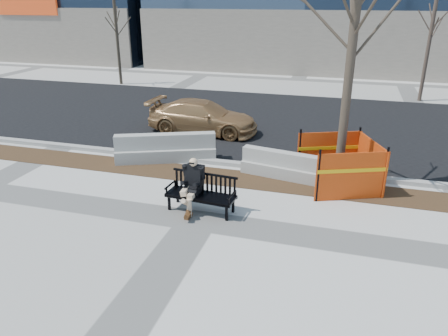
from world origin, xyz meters
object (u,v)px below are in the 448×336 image
(tree_fence, at_px, (337,186))
(jersey_barrier_left, at_px, (166,161))
(sedan, at_px, (203,132))
(jersey_barrier_right, at_px, (287,178))
(seated_man, at_px, (193,208))
(bench, at_px, (201,211))

(tree_fence, height_order, jersey_barrier_left, tree_fence)
(tree_fence, distance_m, sedan, 6.27)
(sedan, height_order, jersey_barrier_right, sedan)
(seated_man, relative_size, jersey_barrier_left, 0.41)
(tree_fence, bearing_deg, jersey_barrier_left, 174.88)
(bench, relative_size, sedan, 0.41)
(tree_fence, height_order, jersey_barrier_right, tree_fence)
(seated_man, distance_m, tree_fence, 4.07)
(seated_man, relative_size, jersey_barrier_right, 0.47)
(seated_man, bearing_deg, jersey_barrier_right, 57.76)
(tree_fence, xyz_separation_m, jersey_barrier_left, (-5.24, 0.47, 0.00))
(sedan, xyz_separation_m, jersey_barrier_right, (3.70, -3.49, 0.00))
(tree_fence, height_order, sedan, tree_fence)
(jersey_barrier_left, relative_size, jersey_barrier_right, 1.15)
(jersey_barrier_left, bearing_deg, seated_man, -78.34)
(jersey_barrier_left, xyz_separation_m, jersey_barrier_right, (3.85, -0.31, 0.00))
(bench, distance_m, jersey_barrier_right, 3.09)
(seated_man, height_order, sedan, seated_man)
(sedan, bearing_deg, jersey_barrier_right, -131.38)
(bench, relative_size, jersey_barrier_left, 0.55)
(seated_man, xyz_separation_m, sedan, (-1.78, 6.01, 0.00))
(seated_man, relative_size, sedan, 0.31)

